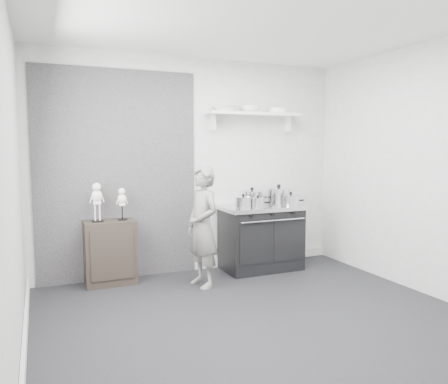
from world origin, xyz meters
The scene contains 16 objects.
ground centered at (0.00, 0.00, 0.00)m, with size 4.00×4.00×0.00m, color black.
room_shell centered at (-0.09, 0.15, 1.64)m, with size 4.02×3.62×2.71m.
wall_shelf centered at (0.80, 1.68, 2.01)m, with size 1.30×0.26×0.24m.
stove centered at (0.81, 1.48, 0.42)m, with size 1.04×0.65×0.84m.
side_cabinet centered at (-1.09, 1.61, 0.37)m, with size 0.57×0.33×0.75m, color black.
child centered at (-0.13, 1.11, 0.69)m, with size 0.50×0.33×1.38m, color slate.
pot_front_left centered at (0.51, 1.39, 0.91)m, with size 0.30×0.21×0.17m.
pot_back_left centered at (0.75, 1.63, 0.93)m, with size 0.35×0.27×0.23m.
pot_back_right centered at (1.12, 1.57, 0.94)m, with size 0.40×0.31×0.26m.
pot_front_right centered at (1.14, 1.29, 0.91)m, with size 0.31×0.23×0.18m.
pot_front_center centered at (0.69, 1.35, 0.90)m, with size 0.26×0.18×0.15m.
skeleton_full centered at (-1.22, 1.61, 1.00)m, with size 0.14×0.09×0.51m, color white, non-canonical shape.
skeleton_torso centered at (-0.94, 1.61, 0.96)m, with size 0.12×0.08×0.43m, color white, non-canonical shape.
bowl_large centered at (0.38, 1.67, 2.08)m, with size 0.31×0.31×0.08m, color white.
bowl_small centered at (0.74, 1.67, 2.08)m, with size 0.25×0.25×0.08m, color white.
plate_stack centered at (1.15, 1.67, 2.07)m, with size 0.26×0.26×0.06m, color white.
Camera 1 is at (-1.83, -3.47, 1.60)m, focal length 35.00 mm.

